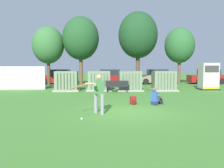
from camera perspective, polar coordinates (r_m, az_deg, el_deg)
ground_plane at (r=11.55m, az=3.46°, el=-6.33°), size 96.00×96.00×0.00m
fence_panel at (r=22.95m, az=-21.07°, el=1.31°), size 4.80×0.12×2.00m
transformer_west at (r=20.61m, az=-10.44°, el=0.61°), size 2.10×1.70×1.62m
transformer_mid_west at (r=20.52m, az=-3.02°, el=0.67°), size 2.10×1.70×1.62m
transformer_mid_east at (r=20.40m, az=4.14°, el=0.64°), size 2.10×1.70×1.62m
transformer_east at (r=20.91m, az=11.86°, el=0.65°), size 2.10×1.70×1.62m
generator_enclosure at (r=22.81m, az=21.37°, el=1.63°), size 1.60×1.40×2.30m
park_bench at (r=19.32m, az=1.16°, el=-0.32°), size 1.84×0.62×0.92m
batter at (r=10.86m, az=-3.28°, el=-1.82°), size 1.42×1.19×1.74m
sports_ball at (r=9.86m, az=-7.00°, el=-7.98°), size 0.09×0.09×0.09m
seated_spectator at (r=13.53m, az=10.06°, el=-3.17°), size 0.77×0.69×0.96m
backpack at (r=13.53m, az=4.91°, el=-3.81°), size 0.37×0.34×0.44m
tree_left at (r=25.43m, az=-14.52°, el=8.68°), size 3.10×3.10×5.93m
tree_center_left at (r=25.01m, az=-7.24°, el=10.38°), size 3.61×3.61×6.89m
tree_center_right at (r=24.80m, az=6.01°, el=11.13°), size 3.83×3.83×7.32m
tree_right at (r=28.01m, az=15.32°, el=8.55°), size 3.21×3.21×6.13m
parked_car_leftmost at (r=28.04m, az=-12.22°, el=1.54°), size 4.33×2.20×1.62m
parked_car_left_of_center at (r=27.34m, az=-0.76°, el=1.57°), size 4.29×2.09×1.62m
parked_car_right_of_center at (r=28.15m, az=10.18°, el=1.59°), size 4.21×1.95×1.62m
parked_car_rightmost at (r=29.81m, az=21.20°, el=1.51°), size 4.21×1.93×1.62m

